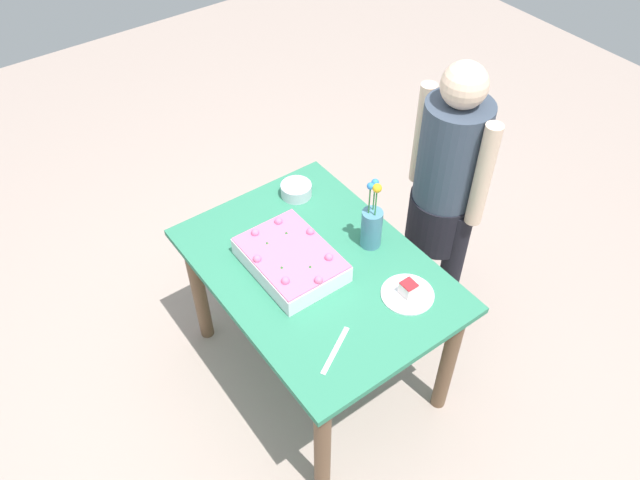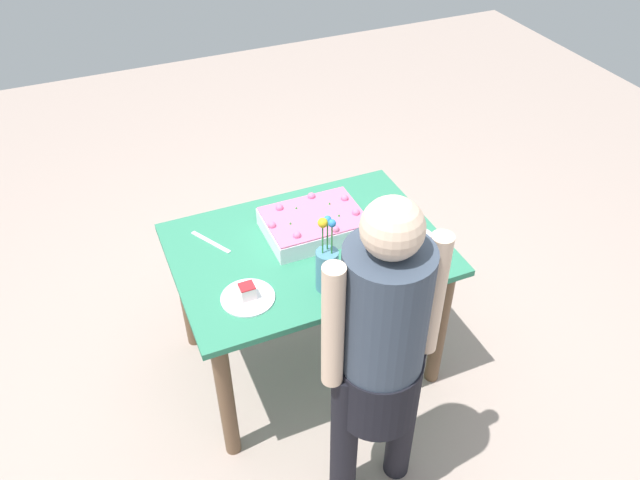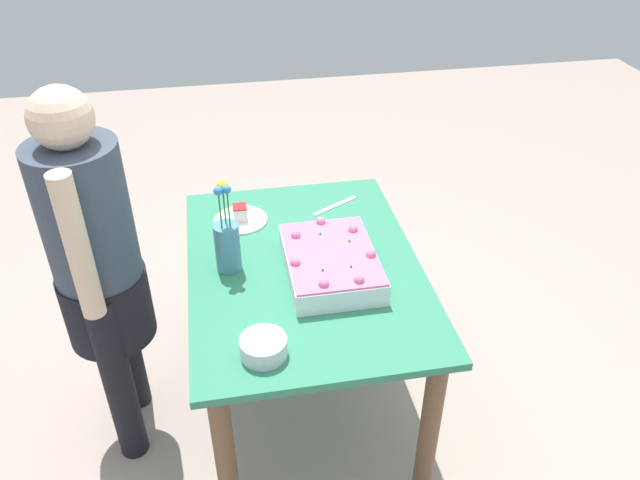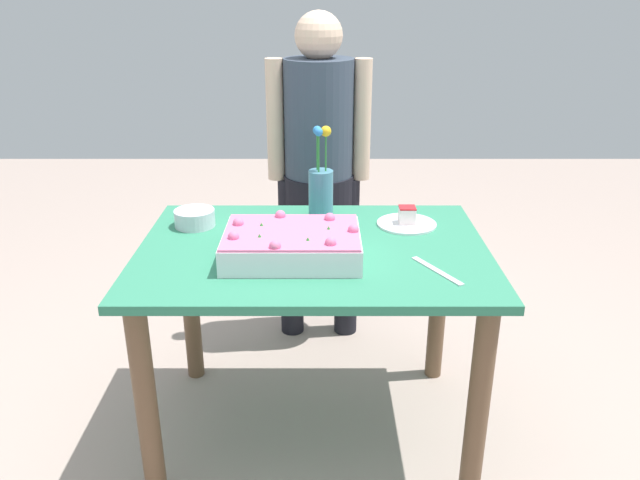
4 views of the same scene
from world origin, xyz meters
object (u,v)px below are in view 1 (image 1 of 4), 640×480
at_px(serving_plate_with_slice, 408,292).
at_px(fruit_bowl, 296,190).
at_px(cake_knife, 335,350).
at_px(sheet_cake, 291,259).
at_px(flower_vase, 372,225).
at_px(person_standing, 446,187).

distance_m(serving_plate_with_slice, fruit_bowl, 0.78).
bearing_deg(cake_knife, serving_plate_with_slice, -23.29).
height_order(serving_plate_with_slice, cake_knife, serving_plate_with_slice).
relative_size(sheet_cake, fruit_bowl, 2.98).
relative_size(cake_knife, fruit_bowl, 1.58).
bearing_deg(cake_knife, flower_vase, 8.24).
relative_size(serving_plate_with_slice, person_standing, 0.15).
relative_size(serving_plate_with_slice, fruit_bowl, 1.49).
distance_m(sheet_cake, person_standing, 0.82).
relative_size(sheet_cake, flower_vase, 1.24).
bearing_deg(serving_plate_with_slice, fruit_bowl, -179.19).
bearing_deg(fruit_bowl, cake_knife, -25.51).
bearing_deg(person_standing, fruit_bowl, -40.71).
height_order(fruit_bowl, person_standing, person_standing).
relative_size(flower_vase, person_standing, 0.24).
distance_m(cake_knife, person_standing, 1.00).
xyz_separation_m(serving_plate_with_slice, flower_vase, (-0.32, 0.07, 0.10)).
bearing_deg(serving_plate_with_slice, flower_vase, 168.43).
height_order(sheet_cake, cake_knife, sheet_cake).
relative_size(serving_plate_with_slice, cake_knife, 0.94).
height_order(flower_vase, fruit_bowl, flower_vase).
height_order(serving_plate_with_slice, fruit_bowl, serving_plate_with_slice).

